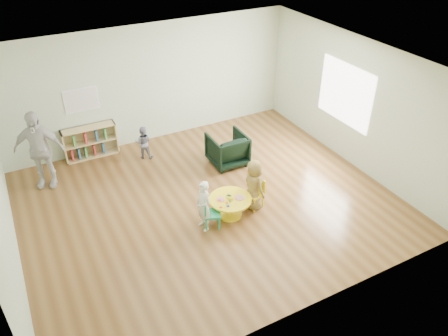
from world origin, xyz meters
name	(u,v)px	position (x,y,z in m)	size (l,w,h in m)	color
room	(207,116)	(0.01, 0.00, 1.89)	(7.10, 7.00, 2.80)	brown
activity_table	(230,204)	(0.19, -0.57, 0.28)	(0.80, 0.80, 0.44)	yellow
kid_chair_left	(210,213)	(-0.28, -0.67, 0.30)	(0.39, 0.39, 0.56)	#1B9565
kid_chair_right	(255,192)	(0.78, -0.51, 0.32)	(0.40, 0.40, 0.59)	yellow
bookshelf	(90,142)	(-1.61, 2.86, 0.37)	(1.20, 0.30, 0.75)	tan
alphabet_poster	(81,100)	(-1.60, 2.98, 1.35)	(0.74, 0.01, 0.54)	white
armchair	(227,149)	(1.02, 1.10, 0.36)	(0.77, 0.80, 0.73)	black
child_left	(204,206)	(-0.40, -0.66, 0.50)	(0.36, 0.24, 1.00)	white
child_right	(254,185)	(0.71, -0.55, 0.52)	(0.51, 0.33, 1.05)	gold
toddler	(143,142)	(-0.54, 2.21, 0.39)	(0.38, 0.30, 0.78)	#171B3B
adult_caretaker	(39,150)	(-2.72, 2.13, 0.84)	(0.99, 0.41, 1.68)	silver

